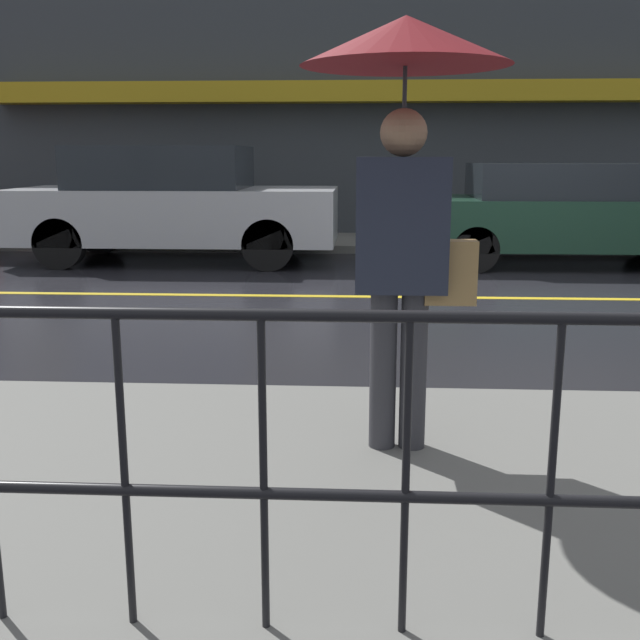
{
  "coord_description": "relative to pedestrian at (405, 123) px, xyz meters",
  "views": [
    {
      "loc": [
        -1.79,
        -8.12,
        1.53
      ],
      "look_at": [
        -2.06,
        -3.26,
        0.45
      ],
      "focal_mm": 42.0,
      "sensor_mm": 36.0,
      "label": 1
    }
  ],
  "objects": [
    {
      "name": "car_dark_green",
      "position": [
        2.68,
        7.28,
        -0.95
      ],
      "size": [
        4.54,
        1.83,
        1.42
      ],
      "color": "#193828",
      "rests_on": "ground_plane"
    },
    {
      "name": "lane_marking",
      "position": [
        1.6,
        4.62,
        -1.67
      ],
      "size": [
        25.2,
        0.12,
        0.01
      ],
      "color": "gold",
      "rests_on": "ground_plane"
    },
    {
      "name": "sidewalk_far",
      "position": [
        1.6,
        9.32,
        -1.61
      ],
      "size": [
        28.0,
        2.05,
        0.12
      ],
      "color": "slate",
      "rests_on": "ground_plane"
    },
    {
      "name": "pedestrian",
      "position": [
        0.0,
        0.0,
        0.0
      ],
      "size": [
        0.95,
        0.95,
        2.01
      ],
      "color": "#333338",
      "rests_on": "sidewalk_near"
    },
    {
      "name": "car_silver",
      "position": [
        -2.92,
        7.28,
        -0.83
      ],
      "size": [
        4.61,
        1.87,
        1.65
      ],
      "color": "#B2B5BA",
      "rests_on": "ground_plane"
    },
    {
      "name": "ground_plane",
      "position": [
        1.6,
        4.62,
        -1.67
      ],
      "size": [
        80.0,
        80.0,
        0.0
      ],
      "primitive_type": "plane",
      "color": "black"
    },
    {
      "name": "building_storefront",
      "position": [
        1.6,
        10.47,
        1.63
      ],
      "size": [
        28.0,
        0.85,
        6.69
      ],
      "color": "#383D42",
      "rests_on": "ground_plane"
    }
  ]
}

